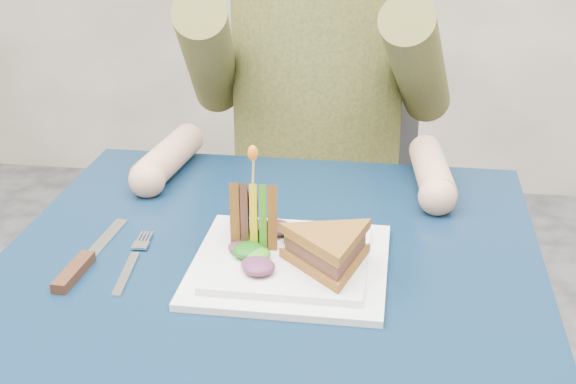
% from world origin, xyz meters
% --- Properties ---
extents(table, '(0.75, 0.75, 0.73)m').
position_xyz_m(table, '(0.00, 0.00, 0.65)').
color(table, black).
rests_on(table, ground).
extents(chair, '(0.42, 0.40, 0.93)m').
position_xyz_m(chair, '(0.00, 0.67, 0.54)').
color(chair, '#47474C').
rests_on(chair, ground).
extents(diner, '(0.54, 0.59, 0.74)m').
position_xyz_m(diner, '(-0.00, 0.56, 0.91)').
color(diner, '#515325').
rests_on(diner, chair).
extents(plate, '(0.26, 0.26, 0.02)m').
position_xyz_m(plate, '(0.03, -0.03, 0.74)').
color(plate, white).
rests_on(plate, table).
extents(sandwich_flat, '(0.20, 0.20, 0.05)m').
position_xyz_m(sandwich_flat, '(0.09, -0.06, 0.78)').
color(sandwich_flat, brown).
rests_on(sandwich_flat, plate).
extents(sandwich_upright, '(0.09, 0.15, 0.15)m').
position_xyz_m(sandwich_upright, '(-0.02, 0.01, 0.78)').
color(sandwich_upright, brown).
rests_on(sandwich_upright, plate).
extents(fork, '(0.03, 0.18, 0.01)m').
position_xyz_m(fork, '(-0.18, -0.05, 0.73)').
color(fork, silver).
rests_on(fork, table).
extents(knife, '(0.03, 0.22, 0.02)m').
position_xyz_m(knife, '(-0.25, -0.07, 0.74)').
color(knife, silver).
rests_on(knife, table).
extents(toothpick, '(0.01, 0.01, 0.06)m').
position_xyz_m(toothpick, '(-0.02, 0.01, 0.85)').
color(toothpick, tan).
rests_on(toothpick, sandwich_upright).
extents(toothpick_frill, '(0.01, 0.01, 0.02)m').
position_xyz_m(toothpick_frill, '(-0.02, 0.01, 0.88)').
color(toothpick_frill, orange).
rests_on(toothpick_frill, sandwich_upright).
extents(lettuce_spill, '(0.15, 0.13, 0.02)m').
position_xyz_m(lettuce_spill, '(0.04, -0.02, 0.76)').
color(lettuce_spill, '#337A14').
rests_on(lettuce_spill, plate).
extents(onion_ring, '(0.04, 0.04, 0.02)m').
position_xyz_m(onion_ring, '(0.05, -0.03, 0.77)').
color(onion_ring, '#9E4C7A').
rests_on(onion_ring, plate).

